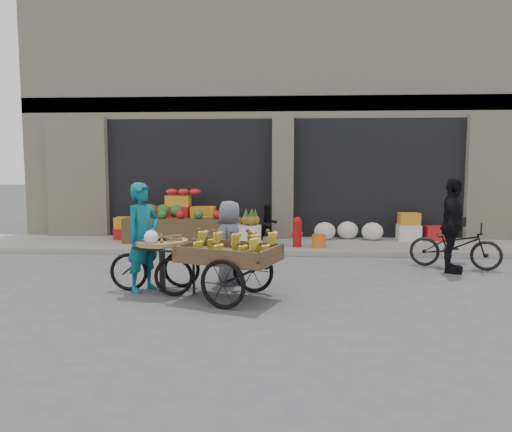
# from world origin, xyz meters

# --- Properties ---
(ground) EXTENTS (80.00, 80.00, 0.00)m
(ground) POSITION_xyz_m (0.00, 0.00, 0.00)
(ground) COLOR #424244
(ground) RESTS_ON ground
(sidewalk) EXTENTS (18.00, 2.20, 0.12)m
(sidewalk) POSITION_xyz_m (0.00, 4.10, 0.06)
(sidewalk) COLOR gray
(sidewalk) RESTS_ON ground
(building) EXTENTS (14.00, 6.45, 7.00)m
(building) POSITION_xyz_m (0.00, 8.03, 3.37)
(building) COLOR beige
(building) RESTS_ON ground
(fruit_display) EXTENTS (3.10, 1.12, 1.24)m
(fruit_display) POSITION_xyz_m (-2.48, 4.38, 0.67)
(fruit_display) COLOR red
(fruit_display) RESTS_ON sidewalk
(pineapple_bin) EXTENTS (0.52, 0.52, 0.50)m
(pineapple_bin) POSITION_xyz_m (-0.75, 3.60, 0.37)
(pineapple_bin) COLOR silver
(pineapple_bin) RESTS_ON sidewalk
(fire_hydrant) EXTENTS (0.22, 0.22, 0.71)m
(fire_hydrant) POSITION_xyz_m (0.35, 3.55, 0.50)
(fire_hydrant) COLOR #A5140F
(fire_hydrant) RESTS_ON sidewalk
(orange_bucket) EXTENTS (0.32, 0.32, 0.30)m
(orange_bucket) POSITION_xyz_m (0.85, 3.50, 0.27)
(orange_bucket) COLOR orange
(orange_bucket) RESTS_ON sidewalk
(right_bay_goods) EXTENTS (3.35, 0.60, 0.70)m
(right_bay_goods) POSITION_xyz_m (2.61, 4.70, 0.41)
(right_bay_goods) COLOR silver
(right_bay_goods) RESTS_ON sidewalk
(seated_person) EXTENTS (0.51, 0.43, 0.93)m
(seated_person) POSITION_xyz_m (-0.35, 4.20, 0.58)
(seated_person) COLOR black
(seated_person) RESTS_ON sidewalk
(banana_cart) EXTENTS (2.60, 1.73, 1.01)m
(banana_cart) POSITION_xyz_m (-0.81, -0.56, 0.74)
(banana_cart) COLOR brown
(banana_cart) RESTS_ON ground
(vendor_woman) EXTENTS (0.69, 0.76, 1.75)m
(vendor_woman) POSITION_xyz_m (-2.21, -0.14, 0.88)
(vendor_woman) COLOR #0D5A6B
(vendor_woman) RESTS_ON ground
(tricycle_cart) EXTENTS (1.42, 0.85, 0.95)m
(tricycle_cart) POSITION_xyz_m (-1.90, -0.19, 0.57)
(tricycle_cart) COLOR #9E7F51
(tricycle_cart) RESTS_ON ground
(vendor_grey) EXTENTS (0.64, 0.80, 1.43)m
(vendor_grey) POSITION_xyz_m (-0.87, 0.40, 0.71)
(vendor_grey) COLOR slate
(vendor_grey) RESTS_ON ground
(bicycle) EXTENTS (1.82, 1.17, 0.90)m
(bicycle) POSITION_xyz_m (3.41, 1.95, 0.45)
(bicycle) COLOR black
(bicycle) RESTS_ON ground
(cyclist) EXTENTS (0.79, 1.14, 1.79)m
(cyclist) POSITION_xyz_m (3.21, 1.55, 0.90)
(cyclist) COLOR black
(cyclist) RESTS_ON ground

